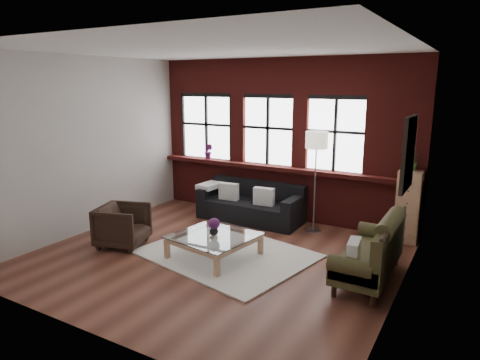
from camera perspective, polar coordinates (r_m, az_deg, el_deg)
The scene contains 26 objects.
floor at distance 6.97m, azimuth -3.22°, elevation -10.13°, with size 5.50×5.50×0.00m, color #552A1F.
ceiling at distance 6.44m, azimuth -3.60°, elevation 17.11°, with size 5.50×5.50×0.00m, color white.
wall_back at distance 8.69m, azimuth 5.71°, elevation 5.39°, with size 5.50×5.50×0.00m, color #B5B0A8.
wall_front at distance 4.68m, azimuth -20.43°, elevation -1.81°, with size 5.50×5.50×0.00m, color #B5B0A8.
wall_left at distance 8.33m, azimuth -19.48°, elevation 4.40°, with size 5.00×5.00×0.00m, color #B5B0A8.
wall_right at distance 5.53m, azimuth 21.17°, elevation 0.30°, with size 5.00×5.00×0.00m, color #B5B0A8.
brick_backwall at distance 8.64m, azimuth 5.54°, elevation 5.35°, with size 5.50×0.12×3.20m, color maroon, non-canonical shape.
sill_ledge at distance 8.65m, azimuth 5.22°, elevation 1.60°, with size 5.50×0.30×0.08m, color maroon.
window_left at distance 9.51m, azimuth -4.41°, elevation 6.96°, with size 1.38×0.10×1.50m, color black, non-canonical shape.
window_mid at distance 8.75m, azimuth 3.79°, elevation 6.47°, with size 1.38×0.10×1.50m, color black, non-canonical shape.
window_right at distance 8.24m, azimuth 12.61°, elevation 5.79°, with size 1.38×0.10×1.50m, color black, non-canonical shape.
wall_poster at distance 5.78m, azimuth 21.55°, elevation 3.31°, with size 0.05×0.74×0.94m, color black, non-canonical shape.
shag_rug at distance 7.03m, azimuth -1.80°, elevation -9.79°, with size 2.54×2.00×0.03m, color silver.
dark_sofa at distance 8.58m, azimuth 1.40°, elevation -2.98°, with size 2.09×0.84×0.75m, color black, non-canonical shape.
pillow_a at distance 8.67m, azimuth -1.50°, elevation -1.53°, with size 0.40×0.14×0.34m, color silver.
pillow_b at distance 8.29m, azimuth 3.19°, elevation -2.21°, with size 0.40×0.14×0.34m, color silver.
vintage_settee at distance 6.30m, azimuth 16.81°, elevation -8.81°, with size 0.75×1.70×0.91m, color #39341A, non-canonical shape.
pillow_settee at distance 5.80m, azimuth 14.90°, elevation -9.38°, with size 0.14×0.38×0.34m, color silver.
armchair at distance 7.56m, azimuth -15.37°, elevation -5.87°, with size 0.75×0.77×0.70m, color black.
coffee_table at distance 6.87m, azimuth -3.45°, elevation -8.81°, with size 1.17×1.17×0.39m, color tan, non-canonical shape.
vase at distance 6.77m, azimuth -3.48°, elevation -6.72°, with size 0.14×0.14×0.15m, color #B2B2B2.
flowers at distance 6.74m, azimuth -3.49°, elevation -5.84°, with size 0.18×0.18×0.18m, color #5D205C.
drawer_chest at distance 7.94m, azimuth 21.55°, elevation -3.30°, with size 0.39×0.39×1.27m, color tan.
potted_plant_top at distance 7.77m, azimuth 22.03°, elevation 2.30°, with size 0.28×0.24×0.31m, color #2D5923.
floor_lamp at distance 7.90m, azimuth 9.99°, elevation 0.17°, with size 0.40×0.40×2.02m, color #A5A5A8, non-canonical shape.
sill_plant at distance 9.40m, azimuth -4.22°, elevation 3.84°, with size 0.19×0.15×0.35m, color #5D205C.
Camera 1 is at (3.53, -5.36, 2.72)m, focal length 32.00 mm.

